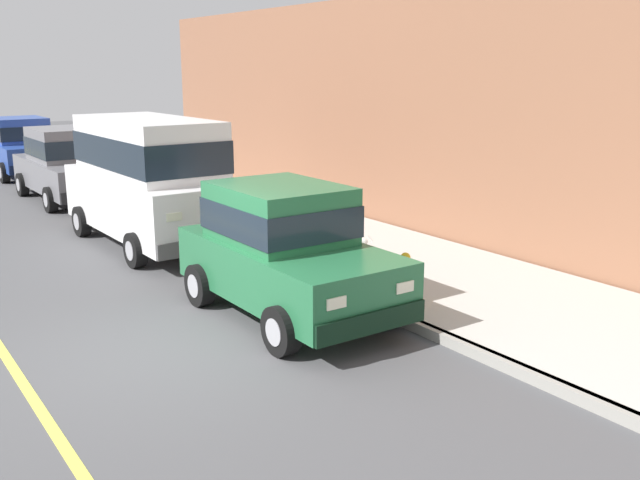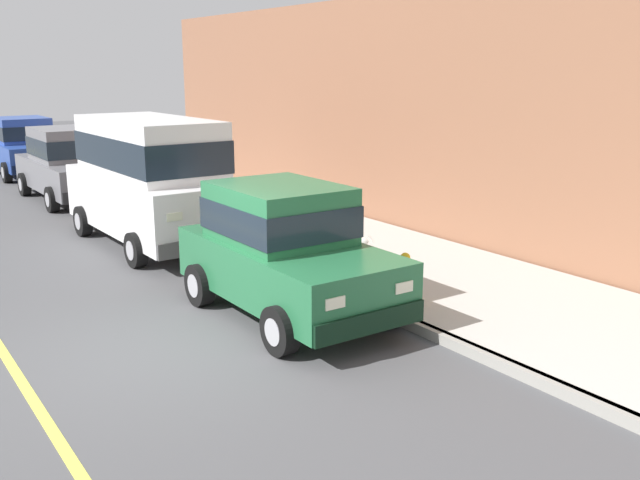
# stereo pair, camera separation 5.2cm
# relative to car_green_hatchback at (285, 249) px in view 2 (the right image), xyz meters

# --- Properties ---
(ground_plane) EXTENTS (80.00, 80.00, 0.00)m
(ground_plane) POSITION_rel_car_green_hatchback_xyz_m (-2.10, -0.21, -0.98)
(ground_plane) COLOR #4C4C4F
(curb) EXTENTS (0.16, 64.00, 0.14)m
(curb) POSITION_rel_car_green_hatchback_xyz_m (1.10, -0.21, -0.91)
(curb) COLOR gray
(curb) RESTS_ON ground
(sidewalk) EXTENTS (3.60, 64.00, 0.14)m
(sidewalk) POSITION_rel_car_green_hatchback_xyz_m (2.90, -0.21, -0.91)
(sidewalk) COLOR #B7B5AD
(sidewalk) RESTS_ON ground
(lane_centre_line) EXTENTS (0.12, 57.60, 0.01)m
(lane_centre_line) POSITION_rel_car_green_hatchback_xyz_m (-3.70, -0.21, -0.97)
(lane_centre_line) COLOR #E0D64C
(lane_centre_line) RESTS_ON ground
(car_green_hatchback) EXTENTS (1.98, 3.81, 1.88)m
(car_green_hatchback) POSITION_rel_car_green_hatchback_xyz_m (0.00, 0.00, 0.00)
(car_green_hatchback) COLOR #23663D
(car_green_hatchback) RESTS_ON ground
(car_white_van) EXTENTS (2.22, 4.94, 2.52)m
(car_white_van) POSITION_rel_car_green_hatchback_xyz_m (-0.00, 5.10, 0.42)
(car_white_van) COLOR white
(car_white_van) RESTS_ON ground
(car_grey_sedan) EXTENTS (2.08, 4.62, 1.92)m
(car_grey_sedan) POSITION_rel_car_green_hatchback_xyz_m (-0.00, 10.94, 0.01)
(car_grey_sedan) COLOR slate
(car_grey_sedan) RESTS_ON ground
(car_blue_hatchback) EXTENTS (1.97, 3.81, 1.88)m
(car_blue_hatchback) POSITION_rel_car_green_hatchback_xyz_m (-0.00, 16.21, 0.00)
(car_blue_hatchback) COLOR #28479E
(car_blue_hatchback) RESTS_ON ground
(dog_white) EXTENTS (0.50, 0.63, 0.49)m
(dog_white) POSITION_rel_car_green_hatchback_xyz_m (2.44, 1.61, -0.55)
(dog_white) COLOR white
(dog_white) RESTS_ON sidewalk
(fire_hydrant) EXTENTS (0.34, 0.24, 0.72)m
(fire_hydrant) POSITION_rel_car_green_hatchback_xyz_m (1.55, -0.83, -0.50)
(fire_hydrant) COLOR gold
(fire_hydrant) RESTS_ON sidewalk
(building_facade) EXTENTS (0.50, 20.00, 4.97)m
(building_facade) POSITION_rel_car_green_hatchback_xyz_m (5.00, 4.05, 1.51)
(building_facade) COLOR #8C5B42
(building_facade) RESTS_ON ground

